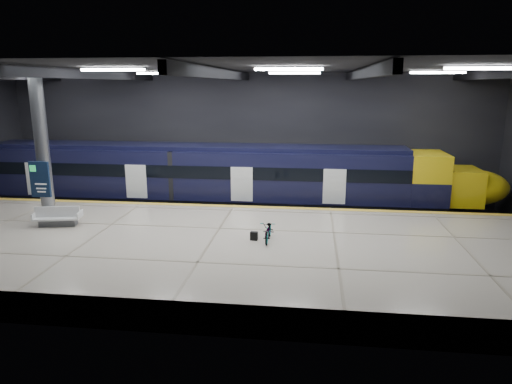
# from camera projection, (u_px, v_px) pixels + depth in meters

# --- Properties ---
(ground) EXTENTS (30.00, 30.00, 0.00)m
(ground) POSITION_uv_depth(u_px,v_px,m) (224.00, 244.00, 21.43)
(ground) COLOR black
(ground) RESTS_ON ground
(room_shell) EXTENTS (30.10, 16.10, 8.05)m
(room_shell) POSITION_uv_depth(u_px,v_px,m) (222.00, 121.00, 20.12)
(room_shell) COLOR black
(room_shell) RESTS_ON ground
(platform) EXTENTS (30.00, 11.00, 1.10)m
(platform) POSITION_uv_depth(u_px,v_px,m) (213.00, 252.00, 18.89)
(platform) COLOR #BFB3A2
(platform) RESTS_ON ground
(safety_strip) EXTENTS (30.00, 0.40, 0.01)m
(safety_strip) POSITION_uv_depth(u_px,v_px,m) (234.00, 206.00, 23.83)
(safety_strip) COLOR yellow
(safety_strip) RESTS_ON platform
(rails) EXTENTS (30.00, 1.52, 0.16)m
(rails) POSITION_uv_depth(u_px,v_px,m) (242.00, 211.00, 26.73)
(rails) COLOR gray
(rails) RESTS_ON ground
(train) EXTENTS (29.40, 2.84, 3.79)m
(train) POSITION_uv_depth(u_px,v_px,m) (225.00, 178.00, 26.38)
(train) COLOR black
(train) RESTS_ON ground
(bench) EXTENTS (2.14, 1.22, 0.89)m
(bench) POSITION_uv_depth(u_px,v_px,m) (58.00, 219.00, 20.51)
(bench) COLOR #595B60
(bench) RESTS_ON platform
(bicycle) EXTENTS (0.61, 1.69, 0.88)m
(bicycle) POSITION_uv_depth(u_px,v_px,m) (269.00, 230.00, 18.49)
(bicycle) COLOR #99999E
(bicycle) RESTS_ON platform
(pannier_bag) EXTENTS (0.32, 0.21, 0.35)m
(pannier_bag) POSITION_uv_depth(u_px,v_px,m) (254.00, 236.00, 18.62)
(pannier_bag) COLOR black
(pannier_bag) RESTS_ON platform
(info_column) EXTENTS (0.90, 0.78, 6.90)m
(info_column) POSITION_uv_depth(u_px,v_px,m) (42.00, 150.00, 20.34)
(info_column) COLOR #9EA0A5
(info_column) RESTS_ON platform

